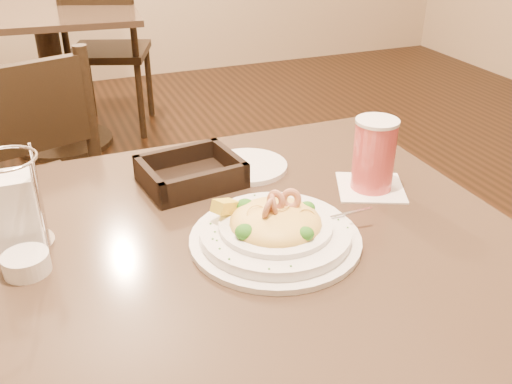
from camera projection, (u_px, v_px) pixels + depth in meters
name	position (u px, v px, depth m)	size (l,w,h in m)	color
main_table	(260.00, 340.00, 1.09)	(0.90, 0.90, 0.74)	black
background_table	(50.00, 54.00, 2.95)	(0.97, 0.97, 0.74)	black
dining_chair_near	(21.00, 201.00, 1.59)	(0.52, 0.52, 0.93)	black
dining_chair_far	(106.00, 45.00, 3.15)	(0.54, 0.54, 0.93)	black
pasta_bowl	(275.00, 229.00, 0.96)	(0.32, 0.29, 0.09)	white
drink_glass	(374.00, 155.00, 1.11)	(0.17, 0.17, 0.15)	white
bread_basket	(191.00, 175.00, 1.16)	(0.21, 0.18, 0.05)	black
napkin_caddy	(15.00, 209.00, 0.93)	(0.10, 0.10, 0.16)	silver
side_plate	(247.00, 166.00, 1.22)	(0.17, 0.17, 0.01)	white
butter_ramekin	(26.00, 263.00, 0.89)	(0.07, 0.07, 0.03)	white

